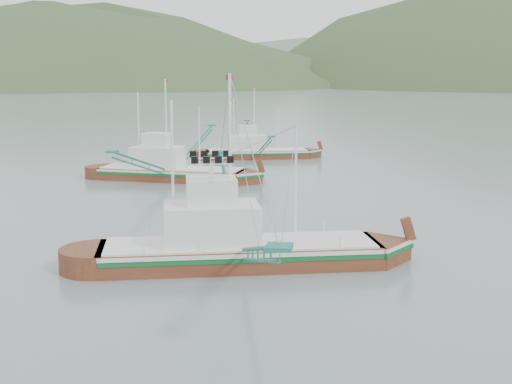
# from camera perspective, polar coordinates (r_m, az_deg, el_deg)

# --- Properties ---
(ground) EXTENTS (1200.00, 1200.00, 0.00)m
(ground) POSITION_cam_1_polar(r_m,az_deg,el_deg) (42.42, -1.19, -5.67)
(ground) COLOR slate
(ground) RESTS_ON ground
(main_boat) EXTENTS (16.86, 28.92, 11.95)m
(main_boat) POSITION_cam_1_polar(r_m,az_deg,el_deg) (41.26, -1.53, -2.87)
(main_boat) COLOR #582512
(main_boat) RESTS_ON ground
(bg_boat_far) EXTENTS (13.35, 22.87, 9.46)m
(bg_boat_far) POSITION_cam_1_polar(r_m,az_deg,el_deg) (89.60, 0.05, 3.84)
(bg_boat_far) COLOR #582512
(bg_boat_far) RESTS_ON ground
(bg_boat_left) EXTENTS (15.32, 27.09, 10.99)m
(bg_boat_left) POSITION_cam_1_polar(r_m,az_deg,el_deg) (72.95, -6.92, 2.18)
(bg_boat_left) COLOR #582512
(bg_boat_left) RESTS_ON ground
(headland_left) EXTENTS (448.00, 308.00, 210.00)m
(headland_left) POSITION_cam_1_polar(r_m,az_deg,el_deg) (441.86, -16.78, 8.17)
(headland_left) COLOR #334A26
(headland_left) RESTS_ON ground
(ridge_distant) EXTENTS (960.00, 400.00, 240.00)m
(ridge_distant) POSITION_cam_1_polar(r_m,az_deg,el_deg) (600.81, 10.74, 8.81)
(ridge_distant) COLOR slate
(ridge_distant) RESTS_ON ground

